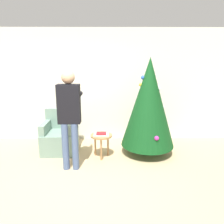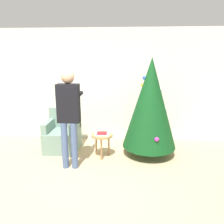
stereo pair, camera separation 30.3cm
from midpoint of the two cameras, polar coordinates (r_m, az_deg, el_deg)
ground_plane at (r=3.74m, az=-7.61°, el=-18.62°), size 14.00×14.00×0.00m
wall_back at (r=5.41m, az=-3.49°, el=6.86°), size 8.00×0.06×2.70m
christmas_tree at (r=4.54m, az=11.89°, el=2.24°), size 1.11×1.11×2.04m
armchair at (r=5.01m, az=-11.01°, el=-5.96°), size 0.72×0.73×0.91m
person_standing at (r=3.97m, az=-9.11°, el=0.33°), size 0.42×0.57×1.81m
side_stool at (r=4.51m, az=-0.69°, el=-6.80°), size 0.44×0.44×0.48m
laptop at (r=4.48m, az=-0.70°, el=-5.83°), size 0.31×0.22×0.02m
book at (r=4.48m, az=-0.70°, el=-5.56°), size 0.20×0.16×0.02m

